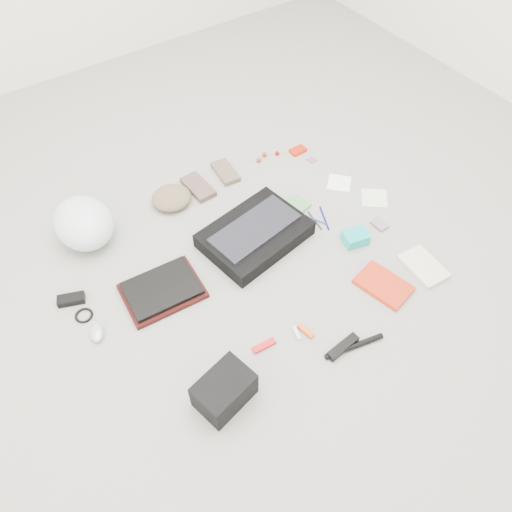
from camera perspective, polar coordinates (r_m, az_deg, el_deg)
ground_plane at (r=2.28m, az=0.00°, el=-0.78°), size 4.00×4.00×0.00m
messenger_bag at (r=2.34m, az=-0.13°, el=2.48°), size 0.52×0.41×0.08m
bag_flap at (r=2.31m, az=-0.13°, el=3.21°), size 0.45×0.26×0.01m
laptop_sleeve at (r=2.22m, az=-10.63°, el=-3.96°), size 0.35×0.27×0.02m
laptop at (r=2.20m, az=-10.71°, el=-3.64°), size 0.32×0.24×0.02m
bike_helmet at (r=2.44m, az=-19.10°, el=3.59°), size 0.26×0.33×0.20m
beanie at (r=2.55m, az=-9.64°, el=6.57°), size 0.23×0.22×0.07m
mitten_left at (r=2.62m, az=-6.63°, el=7.84°), size 0.11×0.20×0.03m
mitten_right at (r=2.69m, az=-3.52°, el=9.57°), size 0.11×0.19×0.03m
power_brick at (r=2.29m, az=-20.37°, el=-4.67°), size 0.12×0.09×0.03m
cable_coil at (r=2.24m, az=-19.07°, el=-6.44°), size 0.10×0.10×0.01m
mouse at (r=2.16m, az=-17.74°, el=-8.35°), size 0.08×0.10×0.03m
camera_bag at (r=1.90m, az=-3.65°, el=-15.09°), size 0.24×0.19×0.14m
multitool at (r=2.04m, az=0.91°, el=-10.21°), size 0.10×0.04×0.02m
toiletry_tube_white at (r=2.08m, az=4.71°, el=-8.79°), size 0.03×0.06×0.02m
toiletry_tube_orange at (r=2.08m, az=5.69°, el=-8.50°), size 0.04×0.08×0.02m
u_lock at (r=2.06m, az=9.90°, el=-10.21°), size 0.15×0.05×0.03m
bike_pump at (r=2.07m, az=11.15°, el=-10.08°), size 0.26×0.08×0.02m
book_red at (r=2.27m, az=14.34°, el=-3.23°), size 0.20×0.26×0.02m
book_white at (r=2.38m, az=18.60°, el=-1.15°), size 0.15×0.22×0.02m
notepad at (r=2.53m, az=4.77°, el=5.96°), size 0.11×0.13×0.01m
pen_blue at (r=2.47m, az=6.74°, el=4.17°), size 0.06×0.13×0.01m
pen_black at (r=2.47m, az=6.74°, el=4.05°), size 0.03×0.13×0.01m
pen_navy at (r=2.48m, az=7.81°, el=4.32°), size 0.07×0.15×0.01m
accordion_wallet at (r=2.39m, az=11.27°, el=2.09°), size 0.13×0.11×0.06m
card_deck at (r=2.50m, az=13.91°, el=3.52°), size 0.06×0.08×0.01m
napkin_top at (r=2.67m, az=9.49°, el=8.22°), size 0.17×0.17×0.01m
napkin_bottom at (r=2.63m, az=13.35°, el=6.44°), size 0.18×0.18×0.01m
lollipop_a at (r=2.76m, az=0.32°, el=10.93°), size 0.03×0.03×0.03m
lollipop_b at (r=2.80m, az=0.97°, el=11.54°), size 0.03×0.03×0.03m
lollipop_c at (r=2.81m, az=2.42°, el=11.65°), size 0.03×0.03×0.02m
altoids_tin at (r=2.84m, az=4.81°, el=11.92°), size 0.09×0.06×0.02m
stamp_sheet at (r=2.80m, az=6.40°, el=10.85°), size 0.05×0.06×0.00m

